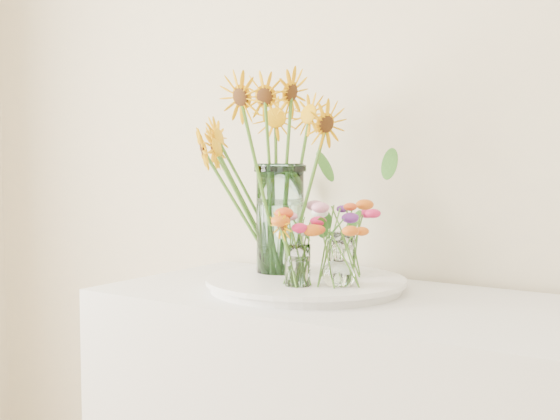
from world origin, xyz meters
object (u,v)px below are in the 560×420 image
object	(u,v)px
mason_jar	(280,219)
small_vase_a	(298,266)
tray	(306,285)
small_vase_b	(339,265)
small_vase_c	(342,255)

from	to	relation	value
mason_jar	small_vase_a	world-z (taller)	mason_jar
tray	small_vase_b	size ratio (longest dim) A/B	4.28
small_vase_a	small_vase_b	bearing A→B (deg)	33.44
small_vase_b	small_vase_c	xyz separation A→B (m)	(-0.06, 0.13, 0.00)
small_vase_c	small_vase_b	bearing A→B (deg)	-63.89
small_vase_c	small_vase_a	bearing A→B (deg)	-94.90
tray	mason_jar	xyz separation A→B (m)	(-0.11, 0.04, 0.16)
tray	small_vase_c	distance (m)	0.12
tray	mason_jar	bearing A→B (deg)	157.84
mason_jar	small_vase_a	xyz separation A→B (m)	(0.15, -0.15, -0.09)
small_vase_c	tray	bearing A→B (deg)	-125.41
mason_jar	small_vase_b	world-z (taller)	mason_jar
mason_jar	small_vase_a	bearing A→B (deg)	-45.01
tray	small_vase_b	xyz separation A→B (m)	(0.12, -0.05, 0.07)
small_vase_b	small_vase_a	bearing A→B (deg)	-146.56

